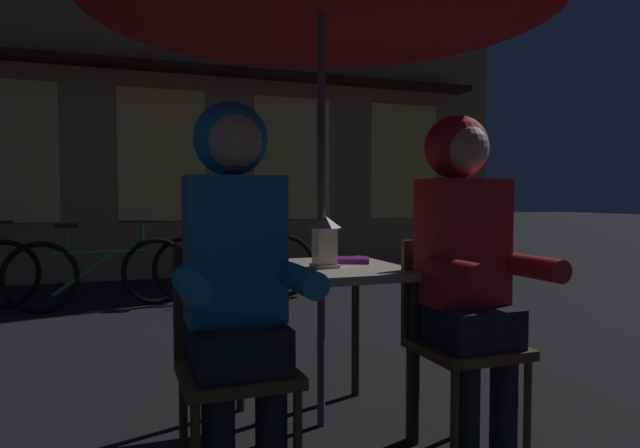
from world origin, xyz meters
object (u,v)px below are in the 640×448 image
(bicycle_third, at_px, (236,266))
(chair_right, at_px, (457,330))
(lantern, at_px, (326,240))
(bicycle_second, at_px, (100,272))
(cafe_table, at_px, (321,288))
(chair_left, at_px, (233,352))
(person_left_hooded, at_px, (236,256))
(person_right_hooded, at_px, (466,248))
(book, at_px, (348,260))

(bicycle_third, bearing_deg, chair_right, -86.89)
(lantern, relative_size, bicycle_second, 0.14)
(cafe_table, bearing_deg, lantern, -84.25)
(bicycle_third, bearing_deg, lantern, -94.68)
(cafe_table, relative_size, chair_left, 0.85)
(person_left_hooded, distance_m, person_right_hooded, 0.96)
(chair_left, relative_size, bicycle_third, 0.52)
(cafe_table, bearing_deg, chair_left, -142.45)
(bicycle_third, bearing_deg, book, -91.90)
(cafe_table, distance_m, bicycle_third, 3.34)
(cafe_table, relative_size, person_left_hooded, 0.53)
(cafe_table, relative_size, person_right_hooded, 0.53)
(book, bearing_deg, cafe_table, -128.18)
(person_right_hooded, height_order, bicycle_second, person_right_hooded)
(bicycle_second, height_order, book, bicycle_second)
(book, bearing_deg, person_right_hooded, -35.75)
(chair_left, bearing_deg, cafe_table, 37.55)
(lantern, relative_size, book, 1.16)
(bicycle_second, xyz_separation_m, bicycle_third, (1.30, 0.08, 0.00))
(lantern, distance_m, book, 0.24)
(lantern, height_order, person_left_hooded, person_left_hooded)
(chair_left, bearing_deg, person_right_hooded, -3.39)
(lantern, relative_size, chair_right, 0.27)
(chair_left, distance_m, person_left_hooded, 0.36)
(person_right_hooded, distance_m, book, 0.61)
(cafe_table, xyz_separation_m, lantern, (0.00, -0.04, 0.22))
(lantern, height_order, person_right_hooded, person_right_hooded)
(chair_right, bearing_deg, person_right_hooded, -90.00)
(bicycle_second, xyz_separation_m, book, (1.20, -3.15, 0.41))
(person_left_hooded, xyz_separation_m, person_right_hooded, (0.96, 0.00, 0.00))
(chair_right, distance_m, person_right_hooded, 0.36)
(person_left_hooded, distance_m, bicycle_second, 3.74)
(lantern, xyz_separation_m, bicycle_third, (0.28, 3.36, -0.51))
(person_left_hooded, height_order, book, person_left_hooded)
(bicycle_second, bearing_deg, person_left_hooded, -81.55)
(chair_right, xyz_separation_m, book, (-0.31, 0.46, 0.26))
(person_right_hooded, relative_size, bicycle_third, 0.84)
(lantern, bearing_deg, chair_right, -34.34)
(person_left_hooded, height_order, bicycle_third, person_left_hooded)
(bicycle_second, height_order, bicycle_third, same)
(book, bearing_deg, bicycle_second, 134.43)
(lantern, xyz_separation_m, person_right_hooded, (0.48, -0.38, -0.01))
(person_right_hooded, height_order, book, person_right_hooded)
(person_right_hooded, bearing_deg, cafe_table, 138.43)
(person_left_hooded, bearing_deg, chair_left, 90.00)
(cafe_table, xyz_separation_m, bicycle_second, (-1.02, 3.24, -0.29))
(lantern, distance_m, chair_right, 0.69)
(chair_left, xyz_separation_m, person_left_hooded, (-0.00, -0.06, 0.36))
(person_left_hooded, bearing_deg, chair_right, 3.39)
(lantern, xyz_separation_m, chair_left, (-0.48, -0.32, -0.37))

